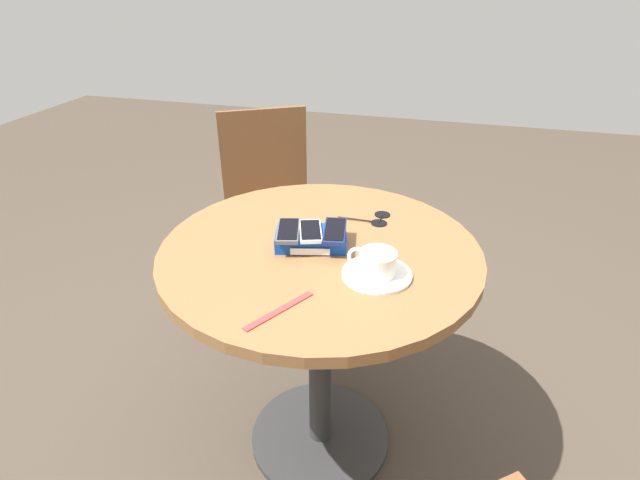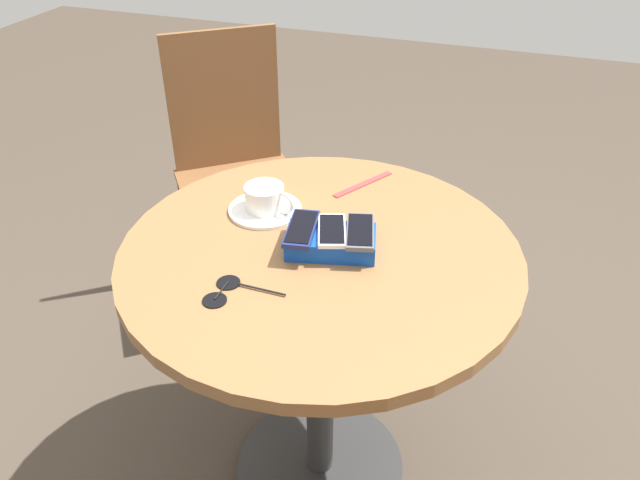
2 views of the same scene
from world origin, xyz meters
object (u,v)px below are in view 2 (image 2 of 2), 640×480
object	(u,v)px
round_table	(320,306)
phone_white	(332,230)
phone_gray	(360,231)
saucer	(265,209)
phone_navy	(302,229)
coffee_cup	(265,197)
lanyard_strap	(363,184)
phone_box	(331,241)
chair_far_side	(237,173)
sunglasses	(226,291)

from	to	relation	value
round_table	phone_white	size ratio (longest dim) A/B	6.44
phone_gray	saucer	distance (m)	0.26
phone_navy	saucer	xyz separation A→B (m)	(0.13, -0.11, -0.04)
coffee_cup	lanyard_strap	bearing A→B (deg)	-132.32
phone_gray	phone_navy	world-z (taller)	same
saucer	lanyard_strap	world-z (taller)	saucer
phone_box	chair_far_side	xyz separation A→B (m)	(0.56, -0.67, -0.28)
phone_gray	lanyard_strap	world-z (taller)	phone_gray
phone_white	saucer	size ratio (longest dim) A/B	0.78
coffee_cup	chair_far_side	size ratio (longest dim) A/B	0.13
phone_navy	sunglasses	world-z (taller)	phone_navy
phone_navy	sunglasses	distance (m)	0.21
round_table	phone_gray	size ratio (longest dim) A/B	6.02
round_table	chair_far_side	size ratio (longest dim) A/B	0.90
coffee_cup	sunglasses	distance (m)	0.30
sunglasses	round_table	bearing A→B (deg)	-121.50
round_table	phone_gray	world-z (taller)	phone_gray
saucer	phone_gray	bearing A→B (deg)	162.38
phone_navy	saucer	distance (m)	0.18
coffee_cup	round_table	bearing A→B (deg)	149.37
phone_gray	phone_white	world-z (taller)	phone_gray
phone_gray	lanyard_strap	distance (m)	0.28
chair_far_side	phone_white	bearing A→B (deg)	130.00
lanyard_strap	phone_box	bearing A→B (deg)	92.58
phone_white	phone_navy	xyz separation A→B (m)	(0.06, 0.02, 0.00)
phone_white	saucer	distance (m)	0.22
phone_box	sunglasses	distance (m)	0.25
lanyard_strap	phone_gray	bearing A→B (deg)	104.33
phone_white	lanyard_strap	size ratio (longest dim) A/B	0.71
round_table	phone_navy	bearing A→B (deg)	15.88
phone_gray	chair_far_side	distance (m)	0.95
phone_white	chair_far_side	world-z (taller)	chair_far_side
phone_navy	phone_box	bearing A→B (deg)	-167.27
phone_box	chair_far_side	bearing A→B (deg)	-50.09
phone_navy	phone_white	bearing A→B (deg)	-165.72
chair_far_side	phone_navy	bearing A→B (deg)	126.15
phone_box	phone_gray	size ratio (longest dim) A/B	1.44
lanyard_strap	chair_far_side	bearing A→B (deg)	-34.87
phone_box	phone_navy	xyz separation A→B (m)	(0.06, 0.01, 0.03)
coffee_cup	lanyard_strap	distance (m)	0.26
saucer	coffee_cup	size ratio (longest dim) A/B	1.37
phone_white	sunglasses	distance (m)	0.25
phone_box	phone_white	xyz separation A→B (m)	(-0.00, -0.00, 0.03)
phone_box	phone_white	world-z (taller)	phone_white
phone_box	phone_white	distance (m)	0.03
phone_gray	chair_far_side	xyz separation A→B (m)	(0.62, -0.65, -0.30)
phone_box	phone_navy	distance (m)	0.07
round_table	phone_white	xyz separation A→B (m)	(-0.02, -0.01, 0.21)
round_table	lanyard_strap	bearing A→B (deg)	-92.18
saucer	phone_box	bearing A→B (deg)	153.67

